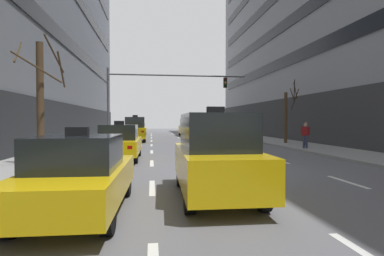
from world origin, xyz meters
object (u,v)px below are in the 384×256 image
(taxi_driving_1, at_px, (215,156))
(pedestrian_0, at_px, (306,132))
(street_tree_1, at_px, (40,100))
(taxi_driving_2, at_px, (139,129))
(taxi_driving_0, at_px, (80,175))
(pedestrian_1, at_px, (305,134))
(taxi_driving_3, at_px, (187,127))
(street_tree_0, at_px, (287,115))
(taxi_driving_5, at_px, (135,129))
(taxi_driving_4, at_px, (120,142))
(traffic_signal_0, at_px, (155,90))

(taxi_driving_1, relative_size, pedestrian_0, 2.60)
(street_tree_1, height_order, pedestrian_0, street_tree_1)
(taxi_driving_1, height_order, street_tree_1, street_tree_1)
(taxi_driving_2, distance_m, street_tree_1, 27.40)
(pedestrian_0, bearing_deg, taxi_driving_2, 122.24)
(taxi_driving_1, height_order, pedestrian_0, taxi_driving_1)
(taxi_driving_0, xyz_separation_m, pedestrian_1, (11.27, 11.80, 0.26))
(taxi_driving_1, bearing_deg, taxi_driving_3, 84.61)
(taxi_driving_3, bearing_deg, street_tree_0, -67.42)
(taxi_driving_3, bearing_deg, taxi_driving_5, -121.29)
(taxi_driving_4, bearing_deg, street_tree_1, -145.62)
(street_tree_1, bearing_deg, taxi_driving_2, 83.96)
(taxi_driving_0, height_order, pedestrian_0, pedestrian_0)
(traffic_signal_0, height_order, pedestrian_1, traffic_signal_0)
(taxi_driving_0, relative_size, street_tree_1, 0.85)
(street_tree_0, bearing_deg, taxi_driving_0, -126.53)
(taxi_driving_2, relative_size, taxi_driving_5, 0.94)
(traffic_signal_0, distance_m, street_tree_1, 12.88)
(taxi_driving_1, bearing_deg, taxi_driving_2, 95.58)
(taxi_driving_0, xyz_separation_m, taxi_driving_3, (5.94, 31.35, 0.27))
(taxi_driving_0, distance_m, pedestrian_0, 18.64)
(traffic_signal_0, relative_size, street_tree_1, 2.22)
(pedestrian_0, bearing_deg, street_tree_1, -154.89)
(pedestrian_1, bearing_deg, traffic_signal_0, 144.82)
(street_tree_0, xyz_separation_m, street_tree_1, (-15.17, -9.77, 0.40))
(taxi_driving_0, bearing_deg, street_tree_0, 53.47)
(taxi_driving_4, height_order, street_tree_0, street_tree_0)
(taxi_driving_3, height_order, street_tree_1, street_tree_1)
(taxi_driving_3, relative_size, traffic_signal_0, 0.39)
(taxi_driving_3, distance_m, taxi_driving_5, 11.40)
(street_tree_1, bearing_deg, street_tree_0, 32.78)
(taxi_driving_0, height_order, street_tree_1, street_tree_1)
(traffic_signal_0, bearing_deg, taxi_driving_3, 72.18)
(taxi_driving_0, xyz_separation_m, street_tree_0, (12.16, 16.41, 1.57))
(taxi_driving_1, height_order, taxi_driving_5, taxi_driving_5)
(taxi_driving_2, relative_size, taxi_driving_3, 0.98)
(taxi_driving_0, xyz_separation_m, traffic_signal_0, (1.80, 18.48, 3.61))
(taxi_driving_1, bearing_deg, pedestrian_1, 52.89)
(taxi_driving_1, bearing_deg, taxi_driving_5, 98.40)
(taxi_driving_2, relative_size, taxi_driving_4, 0.95)
(taxi_driving_3, height_order, pedestrian_0, taxi_driving_3)
(taxi_driving_5, bearing_deg, pedestrian_1, -41.11)
(pedestrian_0, bearing_deg, taxi_driving_0, -131.86)
(street_tree_0, height_order, pedestrian_0, street_tree_0)
(pedestrian_0, bearing_deg, taxi_driving_1, -125.92)
(taxi_driving_1, bearing_deg, traffic_signal_0, 94.15)
(taxi_driving_2, bearing_deg, taxi_driving_0, -89.77)
(taxi_driving_0, xyz_separation_m, taxi_driving_4, (-0.06, 8.66, 0.05))
(taxi_driving_4, distance_m, street_tree_1, 4.06)
(taxi_driving_5, xyz_separation_m, street_tree_0, (12.13, -5.20, 1.26))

